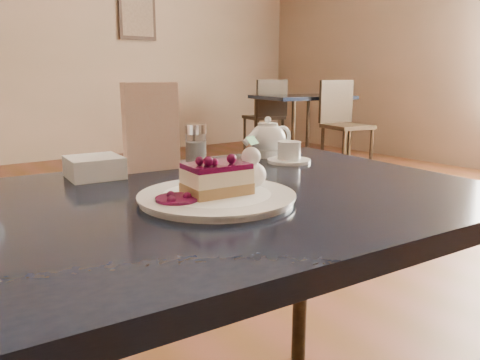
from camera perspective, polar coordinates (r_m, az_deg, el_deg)
main_table at (r=0.89m, az=-4.24°, el=-6.34°), size 1.16×0.82×0.69m
dessert_plate at (r=0.83m, az=-2.85°, el=-2.11°), size 0.27×0.27×0.01m
cheesecake_slice at (r=0.82m, az=-2.87°, el=0.12°), size 0.12×0.09×0.06m
whipped_cream at (r=0.87m, az=1.34°, el=0.67°), size 0.06×0.06×0.05m
berry_sauce at (r=0.79m, az=-7.65°, el=-2.30°), size 0.07×0.07×0.01m
tea_set at (r=1.27m, az=3.88°, el=4.54°), size 0.15×0.21×0.10m
menu_card at (r=1.10m, az=-10.76°, el=6.35°), size 0.13×0.04×0.20m
sugar_shaker at (r=1.16m, az=-5.41°, el=4.36°), size 0.06×0.06×0.10m
napkin_stack at (r=1.07m, az=-17.33°, el=1.51°), size 0.12×0.12×0.05m
bg_table_far_right at (r=5.26m, az=7.37°, el=3.22°), size 1.06×1.71×1.14m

